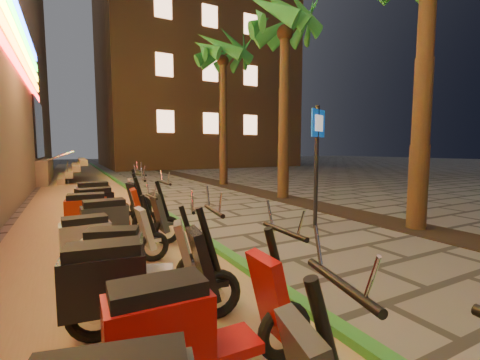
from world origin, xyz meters
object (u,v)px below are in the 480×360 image
pedestrian_sign (317,150)px  scooter_10 (106,206)px  scooter_11 (106,198)px  scooter_5 (134,282)px  scooter_4 (194,327)px  scooter_6 (134,257)px  scooter_7 (104,239)px  scooter_8 (121,222)px  scooter_9 (102,214)px

pedestrian_sign → scooter_10: size_ratio=1.57×
scooter_11 → scooter_5: bearing=-93.6°
scooter_11 → scooter_4: bearing=-91.0°
scooter_6 → scooter_7: scooter_6 is taller
pedestrian_sign → scooter_11: bearing=119.9°
scooter_6 → scooter_11: bearing=106.1°
scooter_5 → scooter_8: (0.25, 2.68, 0.00)m
scooter_7 → scooter_10: 2.55m
pedestrian_sign → scooter_8: size_ratio=1.59×
scooter_5 → scooter_7: size_ratio=1.11×
scooter_5 → scooter_11: (0.26, 5.41, 0.03)m
pedestrian_sign → scooter_6: 4.58m
pedestrian_sign → scooter_4: 5.38m
scooter_11 → scooter_10: bearing=-95.5°
scooter_6 → scooter_8: 1.82m
scooter_4 → scooter_6: (-0.10, 1.83, -0.03)m
scooter_4 → scooter_8: (0.01, 3.65, 0.02)m
scooter_4 → scooter_10: (-0.07, 5.36, 0.03)m
scooter_9 → scooter_11: (0.24, 1.84, 0.02)m
scooter_5 → scooter_7: scooter_5 is taller
scooter_8 → scooter_11: size_ratio=0.96×
scooter_5 → scooter_10: 4.40m
scooter_9 → scooter_5: bearing=-85.2°
scooter_5 → scooter_7: bearing=100.3°
scooter_7 → scooter_8: scooter_8 is taller
scooter_6 → scooter_5: bearing=-82.0°
scooter_6 → scooter_10: bearing=107.0°
pedestrian_sign → scooter_5: pedestrian_sign is taller
scooter_4 → scooter_6: 1.84m
scooter_10 → scooter_11: bearing=69.0°
scooter_6 → scooter_9: (-0.13, 2.70, 0.05)m
scooter_10 → scooter_11: size_ratio=0.97×
scooter_4 → scooter_9: (-0.23, 4.53, 0.02)m
scooter_4 → scooter_10: 5.36m
scooter_4 → scooter_8: scooter_8 is taller
scooter_7 → scooter_11: scooter_11 is taller
scooter_7 → scooter_9: bearing=82.5°
scooter_7 → scooter_9: scooter_9 is taller
scooter_6 → scooter_7: size_ratio=0.99×
scooter_10 → scooter_11: (0.08, 1.01, 0.02)m
scooter_5 → scooter_8: scooter_8 is taller
scooter_7 → scooter_8: size_ratio=0.90×
scooter_5 → scooter_11: bearing=94.4°
scooter_10 → scooter_5: bearing=-108.6°
scooter_9 → scooter_10: 0.85m
scooter_5 → scooter_9: (0.02, 3.57, 0.00)m
scooter_5 → scooter_9: bearing=96.9°
pedestrian_sign → scooter_5: 5.04m
scooter_11 → scooter_6: bearing=-92.3°
pedestrian_sign → scooter_11: (-4.02, 3.04, -1.19)m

